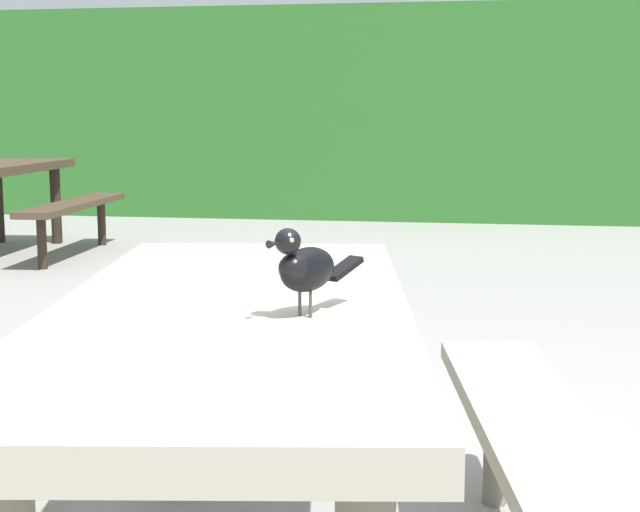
{
  "coord_description": "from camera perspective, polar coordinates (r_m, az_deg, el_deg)",
  "views": [
    {
      "loc": [
        0.22,
        -2.13,
        1.15
      ],
      "look_at": [
        -0.12,
        -0.16,
        0.84
      ],
      "focal_mm": 52.65,
      "sensor_mm": 36.0,
      "label": 1
    }
  ],
  "objects": [
    {
      "name": "bird_grackle",
      "position": [
        1.87,
        -0.97,
        -0.64
      ],
      "size": [
        0.16,
        0.26,
        0.18
      ],
      "color": "black",
      "rests_on": "picnic_table_foreground"
    },
    {
      "name": "picnic_table_foreground",
      "position": [
        2.1,
        -5.28,
        -7.68
      ],
      "size": [
        1.93,
        1.95,
        0.74
      ],
      "color": "#B2A893",
      "rests_on": "ground"
    },
    {
      "name": "hedge_wall",
      "position": [
        10.76,
        8.63,
        8.54
      ],
      "size": [
        28.0,
        1.83,
        2.26
      ],
      "primitive_type": "cube",
      "color": "#2D6B28",
      "rests_on": "ground"
    }
  ]
}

